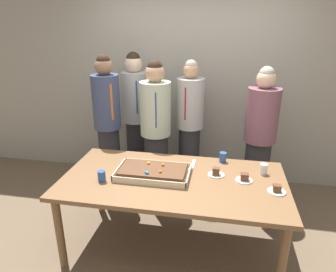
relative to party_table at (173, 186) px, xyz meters
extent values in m
plane|color=brown|center=(0.00, 0.00, -0.68)|extent=(12.00, 12.00, 0.00)
cube|color=#9E998E|center=(0.00, 1.60, 0.82)|extent=(8.00, 0.12, 3.00)
cube|color=brown|center=(0.00, 0.00, 0.05)|extent=(2.01, 1.04, 0.04)
cylinder|color=brown|center=(-0.93, -0.44, -0.32)|extent=(0.07, 0.07, 0.71)
cylinder|color=brown|center=(0.93, -0.44, -0.32)|extent=(0.07, 0.07, 0.71)
cylinder|color=brown|center=(-0.93, 0.44, -0.32)|extent=(0.07, 0.07, 0.71)
cylinder|color=brown|center=(0.93, 0.44, -0.32)|extent=(0.07, 0.07, 0.71)
cube|color=beige|center=(-0.19, 0.02, 0.08)|extent=(0.67, 0.40, 0.01)
cube|color=beige|center=(-0.19, -0.17, 0.11)|extent=(0.67, 0.01, 0.05)
cube|color=beige|center=(-0.19, 0.21, 0.11)|extent=(0.67, 0.01, 0.05)
cube|color=beige|center=(-0.52, 0.02, 0.11)|extent=(0.01, 0.40, 0.05)
cube|color=beige|center=(0.14, 0.02, 0.11)|extent=(0.01, 0.40, 0.05)
cube|color=brown|center=(-0.19, 0.02, 0.12)|extent=(0.60, 0.33, 0.06)
sphere|color=#2D84E0|center=(-0.23, -0.09, 0.16)|extent=(0.03, 0.03, 0.03)
sphere|color=orange|center=(-0.11, 0.08, 0.16)|extent=(0.03, 0.03, 0.03)
sphere|color=yellow|center=(-0.25, 0.10, 0.16)|extent=(0.03, 0.03, 0.03)
sphere|color=orange|center=(-0.11, -0.05, 0.16)|extent=(0.03, 0.03, 0.03)
sphere|color=#2D84E0|center=(-0.21, -0.10, 0.16)|extent=(0.03, 0.03, 0.03)
cylinder|color=white|center=(0.38, 0.14, 0.08)|extent=(0.15, 0.15, 0.01)
cube|color=brown|center=(0.38, 0.13, 0.12)|extent=(0.07, 0.05, 0.07)
cylinder|color=white|center=(0.89, -0.07, 0.08)|extent=(0.15, 0.15, 0.01)
cube|color=brown|center=(0.89, -0.08, 0.11)|extent=(0.06, 0.06, 0.06)
cylinder|color=white|center=(0.63, 0.07, 0.08)|extent=(0.15, 0.15, 0.01)
cube|color=brown|center=(0.63, 0.07, 0.12)|extent=(0.07, 0.06, 0.06)
cylinder|color=#2D5199|center=(-0.61, -0.17, 0.12)|extent=(0.07, 0.07, 0.10)
cylinder|color=#2D5199|center=(0.43, 0.44, 0.12)|extent=(0.07, 0.07, 0.10)
cylinder|color=white|center=(0.81, 0.24, 0.12)|extent=(0.07, 0.07, 0.10)
cube|color=silver|center=(0.15, 0.32, 0.08)|extent=(0.03, 0.20, 0.01)
cylinder|color=#28282D|center=(-0.72, 1.25, -0.25)|extent=(0.26, 0.26, 0.86)
cylinder|color=#B2B2B7|center=(-0.72, 1.25, 0.50)|extent=(0.32, 0.32, 0.64)
cube|color=navy|center=(-0.66, 1.11, 0.53)|extent=(0.04, 0.02, 0.41)
sphere|color=beige|center=(-0.72, 1.25, 0.92)|extent=(0.22, 0.22, 0.22)
sphere|color=black|center=(-0.72, 1.25, 0.98)|extent=(0.17, 0.17, 0.17)
cylinder|color=#28282D|center=(0.83, 0.94, -0.27)|extent=(0.28, 0.28, 0.81)
cylinder|color=#7A4C5B|center=(0.83, 0.94, 0.44)|extent=(0.36, 0.36, 0.61)
sphere|color=beige|center=(0.83, 0.94, 0.83)|extent=(0.21, 0.21, 0.21)
sphere|color=#B2A899|center=(0.83, 0.94, 0.89)|extent=(0.16, 0.16, 0.16)
cylinder|color=#28282D|center=(0.01, 1.11, -0.24)|extent=(0.26, 0.26, 0.87)
cylinder|color=#B2B2B7|center=(0.01, 1.11, 0.49)|extent=(0.33, 0.33, 0.60)
cube|color=maroon|center=(-0.02, 0.96, 0.52)|extent=(0.04, 0.02, 0.38)
sphere|color=tan|center=(0.01, 1.11, 0.88)|extent=(0.19, 0.19, 0.19)
sphere|color=#B2A899|center=(0.01, 1.11, 0.93)|extent=(0.15, 0.15, 0.15)
cylinder|color=#28282D|center=(-0.94, 0.84, -0.23)|extent=(0.25, 0.25, 0.89)
cylinder|color=#384266|center=(-0.94, 0.84, 0.53)|extent=(0.32, 0.32, 0.63)
cube|color=orange|center=(-0.83, 0.72, 0.56)|extent=(0.04, 0.02, 0.40)
sphere|color=#8C664C|center=(-0.94, 0.84, 0.94)|extent=(0.20, 0.20, 0.20)
sphere|color=black|center=(-0.94, 0.84, 0.99)|extent=(0.16, 0.16, 0.16)
cylinder|color=#28282D|center=(-0.36, 0.88, -0.26)|extent=(0.28, 0.28, 0.83)
cylinder|color=#B7C6B2|center=(-0.36, 0.88, 0.47)|extent=(0.35, 0.35, 0.62)
cube|color=navy|center=(-0.33, 0.71, 0.50)|extent=(0.04, 0.02, 0.40)
sphere|color=tan|center=(-0.36, 0.88, 0.87)|extent=(0.22, 0.22, 0.22)
sphere|color=black|center=(-0.36, 0.88, 0.93)|extent=(0.17, 0.17, 0.17)
camera|label=1|loc=(0.41, -2.40, 1.41)|focal=32.49mm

